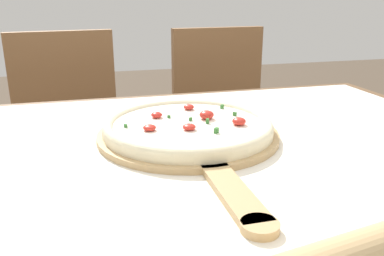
% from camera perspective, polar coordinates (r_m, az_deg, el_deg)
% --- Properties ---
extents(dining_table, '(1.20, 1.03, 0.74)m').
position_cam_1_polar(dining_table, '(0.78, 5.47, -11.30)').
color(dining_table, brown).
rests_on(dining_table, ground_plane).
extents(towel_cloth, '(1.12, 0.95, 0.00)m').
position_cam_1_polar(towel_cloth, '(0.74, 5.72, -4.15)').
color(towel_cloth, white).
rests_on(towel_cloth, dining_table).
extents(pizza_peel, '(0.37, 0.56, 0.01)m').
position_cam_1_polar(pizza_peel, '(0.81, -0.15, -1.44)').
color(pizza_peel, tan).
rests_on(pizza_peel, towel_cloth).
extents(pizza, '(0.34, 0.34, 0.04)m').
position_cam_1_polar(pizza, '(0.82, -0.53, 0.31)').
color(pizza, beige).
rests_on(pizza, pizza_peel).
extents(rolling_pin, '(0.41, 0.11, 0.05)m').
position_cam_1_polar(rolling_pin, '(0.47, 22.92, -16.12)').
color(rolling_pin, tan).
rests_on(rolling_pin, towel_cloth).
extents(chair_left, '(0.44, 0.44, 0.90)m').
position_cam_1_polar(chair_left, '(1.57, -16.67, -1.19)').
color(chair_left, brown).
rests_on(chair_left, ground_plane).
extents(chair_right, '(0.42, 0.42, 0.90)m').
position_cam_1_polar(chair_right, '(1.66, 4.56, 0.57)').
color(chair_right, brown).
rests_on(chair_right, ground_plane).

